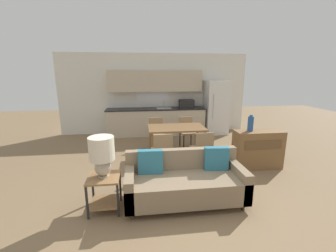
% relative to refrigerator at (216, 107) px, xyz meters
% --- Properties ---
extents(ground_plane, '(20.00, 20.00, 0.00)m').
position_rel_refrigerator_xyz_m(ground_plane, '(-2.06, -4.22, -0.90)').
color(ground_plane, '#7F6647').
extents(wall_back, '(6.40, 0.07, 2.70)m').
position_rel_refrigerator_xyz_m(wall_back, '(-2.06, 0.41, 0.45)').
color(wall_back, silver).
rests_on(wall_back, ground_plane).
extents(kitchen_counter, '(3.29, 0.65, 2.15)m').
position_rel_refrigerator_xyz_m(kitchen_counter, '(-2.04, 0.11, -0.06)').
color(kitchen_counter, beige).
rests_on(kitchen_counter, ground_plane).
extents(refrigerator, '(0.74, 0.75, 1.80)m').
position_rel_refrigerator_xyz_m(refrigerator, '(0.00, 0.00, 0.00)').
color(refrigerator, white).
rests_on(refrigerator, ground_plane).
extents(dining_table, '(1.37, 0.83, 0.78)m').
position_rel_refrigerator_xyz_m(dining_table, '(-1.74, -2.13, -0.20)').
color(dining_table, brown).
rests_on(dining_table, ground_plane).
extents(couch, '(1.89, 0.80, 0.86)m').
position_rel_refrigerator_xyz_m(couch, '(-1.93, -4.07, -0.56)').
color(couch, '#3D2D1E').
rests_on(couch, ground_plane).
extents(side_table, '(0.47, 0.47, 0.55)m').
position_rel_refrigerator_xyz_m(side_table, '(-3.19, -4.17, -0.53)').
color(side_table, olive).
rests_on(side_table, ground_plane).
extents(table_lamp, '(0.37, 0.37, 0.62)m').
position_rel_refrigerator_xyz_m(table_lamp, '(-3.19, -4.15, 0.01)').
color(table_lamp, '#B2A893').
rests_on(table_lamp, side_table).
extents(credenza, '(1.05, 0.42, 0.84)m').
position_rel_refrigerator_xyz_m(credenza, '(-0.05, -2.96, -0.48)').
color(credenza, brown).
rests_on(credenza, ground_plane).
extents(vase, '(0.12, 0.12, 0.35)m').
position_rel_refrigerator_xyz_m(vase, '(-0.26, -2.94, 0.10)').
color(vase, '#234C84').
rests_on(vase, credenza).
extents(dining_chair_near_right, '(0.45, 0.45, 0.85)m').
position_rel_refrigerator_xyz_m(dining_chair_near_right, '(-1.29, -2.89, -0.42)').
color(dining_chair_near_right, '#997A56').
rests_on(dining_chair_near_right, ground_plane).
extents(dining_chair_near_left, '(0.44, 0.44, 0.85)m').
position_rel_refrigerator_xyz_m(dining_chair_near_left, '(-2.17, -2.90, -0.42)').
color(dining_chair_near_left, '#997A56').
rests_on(dining_chair_near_left, ground_plane).
extents(dining_chair_far_left, '(0.42, 0.42, 0.85)m').
position_rel_refrigerator_xyz_m(dining_chair_far_left, '(-2.17, -1.38, -0.42)').
color(dining_chair_far_left, '#997A56').
rests_on(dining_chair_far_left, ground_plane).
extents(dining_chair_far_right, '(0.47, 0.47, 0.85)m').
position_rel_refrigerator_xyz_m(dining_chair_far_right, '(-1.31, -1.38, -0.42)').
color(dining_chair_far_right, '#997A56').
rests_on(dining_chair_far_right, ground_plane).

